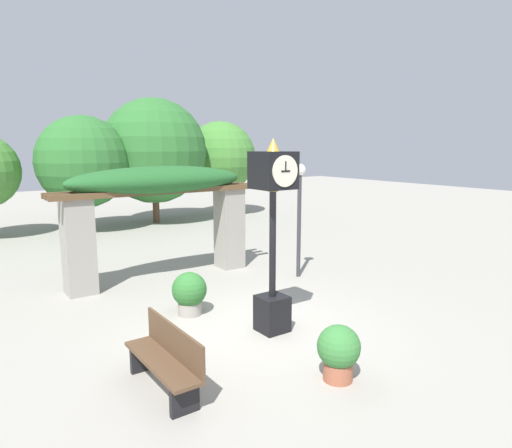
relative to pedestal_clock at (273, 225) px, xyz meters
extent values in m
plane|color=gray|center=(-0.26, 0.29, -1.93)|extent=(60.00, 60.00, 0.00)
cube|color=black|center=(0.00, 0.00, -1.60)|extent=(0.49, 0.49, 0.65)
cylinder|color=black|center=(0.00, 0.00, -0.35)|extent=(0.12, 0.12, 1.86)
cylinder|color=gold|center=(0.00, 0.00, 0.61)|extent=(0.19, 0.19, 0.04)
cube|color=black|center=(0.00, 0.00, 0.94)|extent=(0.63, 0.63, 0.63)
cylinder|color=beige|center=(0.00, -0.33, 0.94)|extent=(0.52, 0.02, 0.52)
cylinder|color=beige|center=(0.00, 0.33, 0.94)|extent=(0.52, 0.02, 0.52)
cube|color=black|center=(0.00, -0.34, 0.94)|extent=(0.18, 0.01, 0.02)
cube|color=black|center=(0.00, -0.34, 1.02)|extent=(0.02, 0.01, 0.16)
cone|color=gold|center=(0.00, 0.00, 1.37)|extent=(0.22, 0.22, 0.22)
cube|color=gray|center=(-2.23, 4.16, -0.85)|extent=(0.62, 0.62, 2.15)
cube|color=gray|center=(1.71, 4.16, -0.85)|extent=(0.62, 0.62, 2.15)
cube|color=brown|center=(-0.26, 3.85, 0.28)|extent=(5.16, 0.13, 0.13)
cube|color=brown|center=(-0.26, 4.16, 0.28)|extent=(5.16, 0.13, 0.13)
cube|color=brown|center=(-0.26, 4.47, 0.28)|extent=(5.16, 0.13, 0.13)
ellipsoid|color=#235B28|center=(-0.26, 4.16, 0.52)|extent=(4.44, 1.22, 0.70)
cylinder|color=gray|center=(-0.84, 1.57, -1.80)|extent=(0.46, 0.46, 0.25)
sphere|color=#2D6B2D|center=(-0.84, 1.57, -1.42)|extent=(0.68, 0.68, 0.68)
cylinder|color=#9E563D|center=(-0.30, -1.93, -1.79)|extent=(0.42, 0.42, 0.27)
sphere|color=#387A38|center=(-0.30, -1.93, -1.43)|extent=(0.62, 0.62, 0.62)
cube|color=brown|center=(-2.44, -0.75, -1.51)|extent=(0.42, 1.69, 0.05)
cube|color=brown|center=(-2.25, -0.75, -1.26)|extent=(0.04, 1.69, 0.45)
cube|color=black|center=(-2.44, -0.07, -1.73)|extent=(0.38, 0.08, 0.39)
cube|color=black|center=(-2.44, -1.42, -1.73)|extent=(0.38, 0.08, 0.39)
cylinder|color=#333338|center=(2.63, 2.35, -0.65)|extent=(0.10, 0.10, 2.55)
sphere|color=white|center=(2.63, 2.35, 0.77)|extent=(0.29, 0.29, 0.29)
cylinder|color=brown|center=(0.00, 11.83, -1.20)|extent=(0.28, 0.28, 1.45)
sphere|color=#2D6B2D|center=(0.00, 11.83, 0.74)|extent=(3.49, 3.49, 3.49)
cylinder|color=brown|center=(3.00, 12.16, -1.17)|extent=(0.28, 0.28, 1.51)
sphere|color=#2D6B2D|center=(3.00, 12.16, 1.12)|extent=(4.39, 4.39, 4.39)
cylinder|color=brown|center=(6.47, 12.54, -1.13)|extent=(0.28, 0.28, 1.59)
sphere|color=#427F33|center=(6.47, 12.54, 0.82)|extent=(3.31, 3.31, 3.31)
camera|label=1|loc=(-4.71, -6.15, 1.36)|focal=32.00mm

